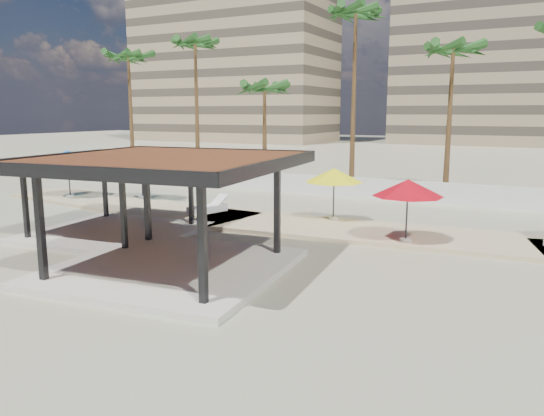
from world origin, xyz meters
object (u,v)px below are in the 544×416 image
(lounger_a, at_px, (208,208))
(pavilion_west, at_px, (112,188))
(umbrella_a, at_px, (141,156))
(umbrella_c, at_px, (408,188))
(pavilion_central, at_px, (169,203))

(lounger_a, bearing_deg, pavilion_west, -174.58)
(umbrella_a, xyz_separation_m, umbrella_c, (15.84, -3.40, -0.35))
(pavilion_central, height_order, umbrella_a, pavilion_central)
(pavilion_central, height_order, pavilion_west, pavilion_central)
(pavilion_west, height_order, umbrella_a, pavilion_west)
(pavilion_west, height_order, lounger_a, pavilion_west)
(pavilion_central, relative_size, umbrella_c, 2.39)
(lounger_a, bearing_deg, umbrella_a, 89.73)
(umbrella_c, bearing_deg, umbrella_a, 167.89)
(pavilion_central, distance_m, umbrella_a, 14.22)
(umbrella_a, distance_m, lounger_a, 6.53)
(umbrella_c, relative_size, lounger_a, 1.51)
(umbrella_a, relative_size, umbrella_c, 0.93)
(lounger_a, bearing_deg, umbrella_c, -80.00)
(pavilion_west, bearing_deg, umbrella_c, 12.95)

